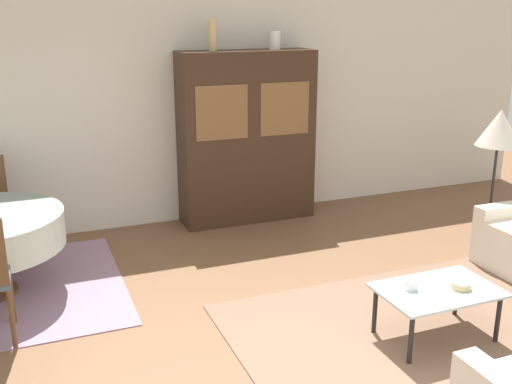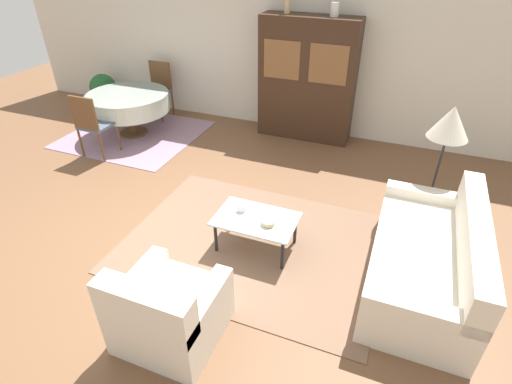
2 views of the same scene
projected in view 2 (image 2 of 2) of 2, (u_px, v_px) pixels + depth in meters
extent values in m
plane|color=brown|center=(155.00, 235.00, 4.74)|extent=(14.00, 14.00, 0.00)
cube|color=beige|center=(264.00, 49.00, 6.83)|extent=(10.00, 0.06, 2.70)
cube|color=brown|center=(254.00, 243.00, 4.60)|extent=(2.89, 2.18, 0.01)
cube|color=gray|center=(135.00, 134.00, 7.10)|extent=(2.19, 2.03, 0.01)
cube|color=silver|center=(420.00, 265.00, 3.98)|extent=(0.95, 1.94, 0.46)
cube|color=silver|center=(474.00, 241.00, 3.63)|extent=(0.20, 1.94, 0.40)
cube|color=silver|center=(423.00, 312.00, 3.13)|extent=(0.95, 0.16, 0.12)
cube|color=silver|center=(430.00, 195.00, 4.52)|extent=(0.95, 0.16, 0.12)
cube|color=silver|center=(172.00, 315.00, 3.46)|extent=(0.82, 0.80, 0.45)
cube|color=silver|center=(145.00, 309.00, 3.00)|extent=(0.82, 0.20, 0.38)
cube|color=silver|center=(135.00, 282.00, 3.41)|extent=(0.16, 0.80, 0.12)
cube|color=silver|center=(204.00, 304.00, 3.21)|extent=(0.16, 0.80, 0.12)
cylinder|color=black|center=(216.00, 237.00, 4.39)|extent=(0.04, 0.04, 0.38)
cylinder|color=black|center=(282.00, 255.00, 4.15)|extent=(0.04, 0.04, 0.38)
cylinder|color=black|center=(233.00, 214.00, 4.75)|extent=(0.04, 0.04, 0.38)
cylinder|color=black|center=(295.00, 229.00, 4.51)|extent=(0.04, 0.04, 0.38)
cube|color=silver|center=(256.00, 219.00, 4.34)|extent=(0.89, 0.58, 0.02)
cube|color=#382316|center=(307.00, 80.00, 6.54)|extent=(1.56, 0.45, 1.97)
cube|color=brown|center=(282.00, 60.00, 6.29)|extent=(0.59, 0.01, 0.59)
cube|color=brown|center=(328.00, 65.00, 6.06)|extent=(0.59, 0.01, 0.59)
cylinder|color=brown|center=(134.00, 132.00, 7.12)|extent=(0.48, 0.48, 0.03)
cylinder|color=brown|center=(132.00, 122.00, 7.01)|extent=(0.14, 0.14, 0.42)
cylinder|color=beige|center=(128.00, 102.00, 6.81)|extent=(1.37, 1.37, 0.30)
cylinder|color=beige|center=(127.00, 94.00, 6.74)|extent=(1.38, 1.38, 0.03)
cylinder|color=brown|center=(98.00, 133.00, 6.58)|extent=(0.04, 0.04, 0.46)
cylinder|color=brown|center=(119.00, 137.00, 6.45)|extent=(0.04, 0.04, 0.46)
cylinder|color=brown|center=(81.00, 143.00, 6.26)|extent=(0.04, 0.04, 0.46)
cylinder|color=brown|center=(102.00, 147.00, 6.14)|extent=(0.04, 0.04, 0.46)
cube|color=#475666|center=(97.00, 125.00, 6.22)|extent=(0.44, 0.44, 0.04)
cube|color=brown|center=(84.00, 113.00, 5.92)|extent=(0.44, 0.04, 0.50)
cylinder|color=brown|center=(161.00, 110.00, 7.42)|extent=(0.04, 0.04, 0.46)
cylinder|color=brown|center=(143.00, 107.00, 7.55)|extent=(0.04, 0.04, 0.46)
cylinder|color=brown|center=(173.00, 103.00, 7.74)|extent=(0.04, 0.04, 0.46)
cylinder|color=brown|center=(155.00, 100.00, 7.86)|extent=(0.04, 0.04, 0.46)
cube|color=#475666|center=(156.00, 92.00, 7.51)|extent=(0.44, 0.44, 0.04)
cube|color=brown|center=(160.00, 75.00, 7.51)|extent=(0.44, 0.04, 0.50)
cylinder|color=black|center=(425.00, 213.00, 5.10)|extent=(0.28, 0.28, 0.02)
cylinder|color=black|center=(435.00, 176.00, 4.80)|extent=(0.03, 0.03, 1.07)
cone|color=silver|center=(451.00, 122.00, 4.42)|extent=(0.45, 0.45, 0.37)
cylinder|color=white|center=(242.00, 208.00, 4.43)|extent=(0.10, 0.10, 0.08)
cylinder|color=tan|center=(268.00, 223.00, 4.23)|extent=(0.14, 0.14, 0.05)
cylinder|color=tan|center=(287.00, 2.00, 6.03)|extent=(0.09, 0.09, 0.33)
cylinder|color=white|center=(335.00, 9.00, 5.85)|extent=(0.13, 0.13, 0.20)
cylinder|color=beige|center=(106.00, 103.00, 8.15)|extent=(0.29, 0.29, 0.20)
sphere|color=#235B2D|center=(103.00, 87.00, 7.97)|extent=(0.52, 0.52, 0.52)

